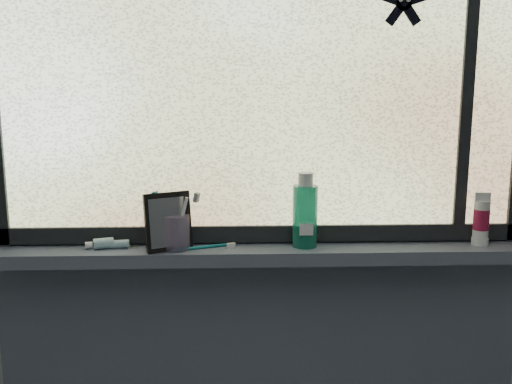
{
  "coord_description": "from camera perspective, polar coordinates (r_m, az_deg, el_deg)",
  "views": [
    {
      "loc": [
        -0.08,
        -0.39,
        1.49
      ],
      "look_at": [
        -0.03,
        1.05,
        1.22
      ],
      "focal_mm": 40.0,
      "sensor_mm": 36.0,
      "label": 1
    }
  ],
  "objects": [
    {
      "name": "toothbrush_cup",
      "position": [
        1.67,
        -7.98,
        -4.01
      ],
      "size": [
        0.1,
        0.1,
        0.1
      ],
      "primitive_type": "cylinder",
      "rotation": [
        0.0,
        0.0,
        -0.42
      ],
      "color": "#A38BB8",
      "rests_on": "windowsill"
    },
    {
      "name": "windowsill",
      "position": [
        1.7,
        0.67,
        -6.18
      ],
      "size": [
        1.62,
        0.14,
        0.04
      ],
      "primitive_type": "cube",
      "color": "#525A6D",
      "rests_on": "wall_back"
    },
    {
      "name": "mouthwash_bottle",
      "position": [
        1.68,
        4.93,
        -1.79
      ],
      "size": [
        0.08,
        0.08,
        0.18
      ],
      "primitive_type": "cylinder",
      "rotation": [
        0.0,
        0.0,
        0.17
      ],
      "color": "#1C9170",
      "rests_on": "windowsill"
    },
    {
      "name": "vanity_mirror",
      "position": [
        1.66,
        -8.78,
        -2.94
      ],
      "size": [
        0.15,
        0.12,
        0.17
      ],
      "primitive_type": "cube",
      "rotation": [
        0.0,
        0.0,
        0.44
      ],
      "color": "black",
      "rests_on": "windowsill"
    },
    {
      "name": "frame_mullion",
      "position": [
        1.8,
        20.42,
        11.22
      ],
      "size": [
        0.03,
        0.03,
        1.0
      ],
      "primitive_type": "cube",
      "color": "black",
      "rests_on": "wall_back"
    },
    {
      "name": "wall_back",
      "position": [
        1.72,
        0.57,
        2.56
      ],
      "size": [
        3.0,
        0.01,
        2.5
      ],
      "primitive_type": "cube",
      "color": "#9EA3A8",
      "rests_on": "ground"
    },
    {
      "name": "starfish_sticker",
      "position": [
        1.75,
        14.57,
        17.85
      ],
      "size": [
        0.15,
        0.02,
        0.15
      ],
      "primitive_type": null,
      "color": "black",
      "rests_on": "window_pane"
    },
    {
      "name": "frame_bottom",
      "position": [
        1.73,
        0.59,
        -4.13
      ],
      "size": [
        1.6,
        0.03,
        0.05
      ],
      "primitive_type": "cube",
      "color": "black",
      "rests_on": "windowsill"
    },
    {
      "name": "toothpaste_tube",
      "position": [
        1.73,
        -14.39,
        -4.99
      ],
      "size": [
        0.18,
        0.08,
        0.03
      ],
      "primitive_type": null,
      "rotation": [
        0.0,
        0.0,
        0.24
      ],
      "color": "white",
      "rests_on": "windowsill"
    },
    {
      "name": "cream_tube",
      "position": [
        1.83,
        21.62,
        -2.35
      ],
      "size": [
        0.05,
        0.05,
        0.11
      ],
      "primitive_type": "cylinder",
      "rotation": [
        0.0,
        0.0,
        0.11
      ],
      "color": "silver",
      "rests_on": "windowsill"
    },
    {
      "name": "window_pane",
      "position": [
        1.68,
        0.62,
        11.97
      ],
      "size": [
        1.5,
        0.01,
        1.0
      ],
      "primitive_type": "cube",
      "color": "silver",
      "rests_on": "wall_back"
    },
    {
      "name": "toothbrush_lying",
      "position": [
        1.68,
        -5.56,
        -5.46
      ],
      "size": [
        0.19,
        0.08,
        0.01
      ],
      "primitive_type": null,
      "rotation": [
        0.0,
        0.0,
        0.34
      ],
      "color": "#0D747C",
      "rests_on": "windowsill"
    }
  ]
}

